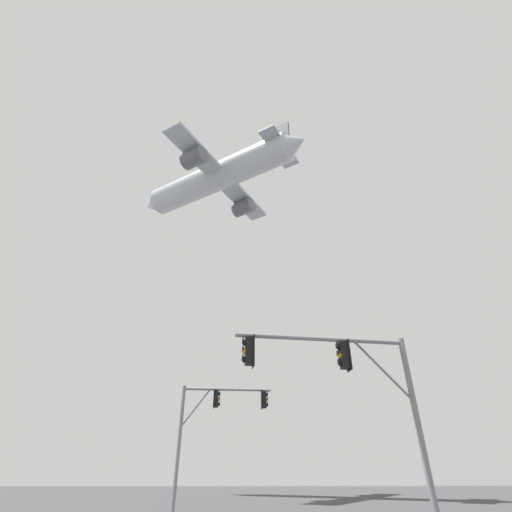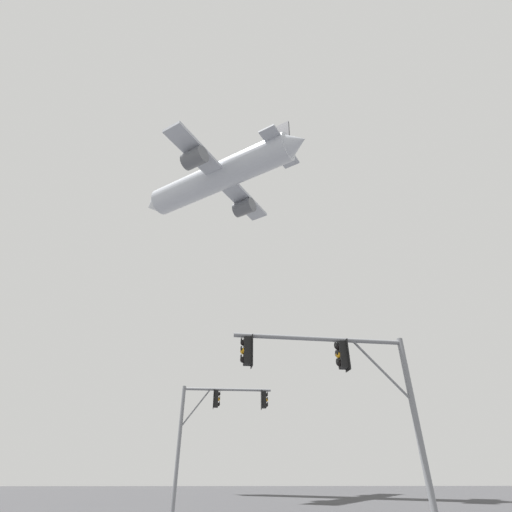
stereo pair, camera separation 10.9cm
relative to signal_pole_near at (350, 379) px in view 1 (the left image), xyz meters
The scene contains 3 objects.
signal_pole_near is the anchor object (origin of this frame).
signal_pole_far 11.16m from the signal_pole_near, 117.69° to the left, with size 5.09×0.64×6.17m.
airplane 43.42m from the signal_pole_near, 105.95° to the left, with size 24.60×18.99×7.39m.
Camera 1 is at (-0.91, -4.05, 1.75)m, focal length 25.95 mm.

